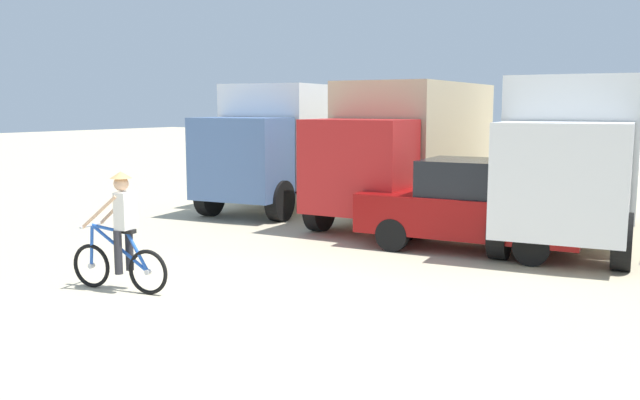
# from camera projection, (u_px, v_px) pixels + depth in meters

# --- Properties ---
(ground_plane) EXTENTS (120.00, 120.00, 0.00)m
(ground_plane) POSITION_uv_depth(u_px,v_px,m) (234.00, 308.00, 9.39)
(ground_plane) COLOR beige
(box_truck_avon_van) EXTENTS (3.15, 6.98, 3.35)m
(box_truck_avon_van) POSITION_uv_depth(u_px,v_px,m) (294.00, 138.00, 19.10)
(box_truck_avon_van) COLOR white
(box_truck_avon_van) RESTS_ON ground
(box_truck_tan_camper) EXTENTS (2.68, 6.85, 3.35)m
(box_truck_tan_camper) POSITION_uv_depth(u_px,v_px,m) (409.00, 143.00, 16.82)
(box_truck_tan_camper) COLOR #CCB78E
(box_truck_tan_camper) RESTS_ON ground
(box_truck_white_box) EXTENTS (3.12, 6.98, 3.35)m
(box_truck_white_box) POSITION_uv_depth(u_px,v_px,m) (577.00, 150.00, 14.17)
(box_truck_white_box) COLOR white
(box_truck_white_box) RESTS_ON ground
(sedan_parked) EXTENTS (4.33, 2.10, 1.76)m
(sedan_parked) POSITION_uv_depth(u_px,v_px,m) (473.00, 205.00, 13.03)
(sedan_parked) COLOR maroon
(sedan_parked) RESTS_ON ground
(cyclist_orange_shirt) EXTENTS (1.71, 0.55, 1.82)m
(cyclist_orange_shirt) POSITION_uv_depth(u_px,v_px,m) (121.00, 236.00, 10.13)
(cyclist_orange_shirt) COLOR black
(cyclist_orange_shirt) RESTS_ON ground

